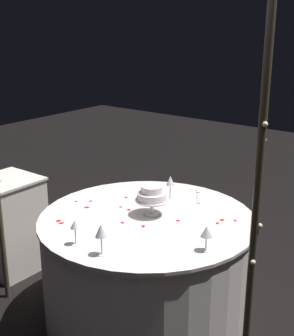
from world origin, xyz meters
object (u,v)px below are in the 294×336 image
at_px(tiered_cake, 152,195).
at_px(wine_glass_0, 170,182).
at_px(main_table, 147,267).
at_px(cake_knife, 198,195).
at_px(decorative_arch, 93,97).
at_px(side_table, 10,224).
at_px(wine_glass_2, 75,226).
at_px(wine_glass_1, 206,232).
at_px(wine_glass_3, 101,232).

height_order(tiered_cake, wine_glass_0, tiered_cake).
bearing_deg(main_table, cake_knife, -96.64).
height_order(decorative_arch, tiered_cake, decorative_arch).
height_order(main_table, tiered_cake, tiered_cake).
height_order(side_table, wine_glass_2, wine_glass_2).
relative_size(side_table, wine_glass_2, 5.14).
bearing_deg(cake_knife, wine_glass_2, 82.10).
relative_size(wine_glass_1, wine_glass_2, 1.00).
bearing_deg(decorative_arch, side_table, -13.10).
xyz_separation_m(tiered_cake, wine_glass_3, (-0.11, 0.61, 0.00)).
distance_m(side_table, wine_glass_2, 1.33).
xyz_separation_m(main_table, wine_glass_0, (0.06, -0.34, 0.50)).
bearing_deg(tiered_cake, cake_knife, -96.89).
distance_m(tiered_cake, wine_glass_0, 0.30).
height_order(side_table, cake_knife, side_table).
bearing_deg(decorative_arch, main_table, -89.87).
bearing_deg(cake_knife, wine_glass_3, 92.69).
relative_size(wine_glass_1, cake_knife, 0.58).
bearing_deg(wine_glass_1, wine_glass_2, 31.56).
bearing_deg(main_table, side_table, 7.58).
bearing_deg(tiered_cake, wine_glass_1, 157.87).
bearing_deg(cake_knife, tiered_cake, 83.11).
xyz_separation_m(main_table, wine_glass_3, (-0.11, 0.56, 0.51)).
height_order(wine_glass_0, wine_glass_2, wine_glass_0).
distance_m(main_table, wine_glass_1, 0.74).
relative_size(decorative_arch, tiered_cake, 11.33).
bearing_deg(wine_glass_3, wine_glass_1, -137.81).
height_order(side_table, wine_glass_1, wine_glass_1).
height_order(tiered_cake, cake_knife, tiered_cake).
distance_m(side_table, tiered_cake, 1.38).
relative_size(decorative_arch, main_table, 1.75).
xyz_separation_m(tiered_cake, cake_knife, (-0.06, -0.49, -0.13)).
distance_m(wine_glass_0, wine_glass_1, 0.79).
height_order(decorative_arch, side_table, decorative_arch).
xyz_separation_m(decorative_arch, main_table, (0.00, -0.47, -1.21)).
xyz_separation_m(main_table, side_table, (1.27, 0.17, 0.02)).
bearing_deg(main_table, wine_glass_0, -80.85).
distance_m(decorative_arch, side_table, 1.77).
height_order(tiered_cake, wine_glass_3, tiered_cake).
xyz_separation_m(decorative_arch, tiered_cake, (-0.00, -0.52, -0.71)).
bearing_deg(tiered_cake, wine_glass_2, 81.30).
relative_size(tiered_cake, wine_glass_1, 1.45).
relative_size(decorative_arch, cake_knife, 9.55).
bearing_deg(wine_glass_3, cake_knife, -87.31).
height_order(decorative_arch, cake_knife, decorative_arch).
relative_size(main_table, wine_glass_3, 7.77).
xyz_separation_m(side_table, wine_glass_0, (-1.22, -0.51, 0.48)).
bearing_deg(cake_knife, wine_glass_0, 58.93).
bearing_deg(wine_glass_0, wine_glass_1, 139.54).
distance_m(wine_glass_2, wine_glass_3, 0.20).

